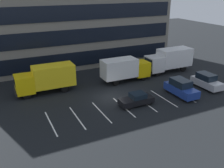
{
  "coord_description": "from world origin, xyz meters",
  "views": [
    {
      "loc": [
        -12.58,
        -25.95,
        13.13
      ],
      "look_at": [
        0.41,
        0.88,
        1.4
      ],
      "focal_mm": 40.61,
      "sensor_mm": 36.0,
      "label": 1
    }
  ],
  "objects_px": {
    "box_truck_yellow_all": "(46,78)",
    "suv_navy": "(181,88)",
    "suv_silver": "(207,81)",
    "box_truck_yellow": "(125,69)",
    "box_truck_white": "(169,59)",
    "sedan_black": "(137,99)"
  },
  "relations": [
    {
      "from": "box_truck_yellow_all",
      "to": "suv_navy",
      "type": "height_order",
      "value": "box_truck_yellow_all"
    },
    {
      "from": "suv_silver",
      "to": "suv_navy",
      "type": "bearing_deg",
      "value": -174.03
    },
    {
      "from": "box_truck_yellow_all",
      "to": "suv_navy",
      "type": "distance_m",
      "value": 17.19
    },
    {
      "from": "box_truck_yellow",
      "to": "suv_silver",
      "type": "height_order",
      "value": "box_truck_yellow"
    },
    {
      "from": "box_truck_white",
      "to": "suv_silver",
      "type": "height_order",
      "value": "box_truck_white"
    },
    {
      "from": "box_truck_yellow_all",
      "to": "box_truck_white",
      "type": "xyz_separation_m",
      "value": [
        19.5,
        -0.04,
        0.07
      ]
    },
    {
      "from": "box_truck_white",
      "to": "suv_silver",
      "type": "bearing_deg",
      "value": -87.9
    },
    {
      "from": "box_truck_yellow_all",
      "to": "box_truck_white",
      "type": "distance_m",
      "value": 19.5
    },
    {
      "from": "box_truck_yellow",
      "to": "sedan_black",
      "type": "height_order",
      "value": "box_truck_yellow"
    },
    {
      "from": "box_truck_yellow_all",
      "to": "box_truck_yellow",
      "type": "height_order",
      "value": "box_truck_yellow_all"
    },
    {
      "from": "box_truck_yellow_all",
      "to": "sedan_black",
      "type": "distance_m",
      "value": 11.97
    },
    {
      "from": "box_truck_yellow_all",
      "to": "suv_navy",
      "type": "bearing_deg",
      "value": -29.24
    },
    {
      "from": "box_truck_yellow",
      "to": "sedan_black",
      "type": "xyz_separation_m",
      "value": [
        -2.53,
        -7.51,
        -1.22
      ]
    },
    {
      "from": "sedan_black",
      "to": "suv_silver",
      "type": "relative_size",
      "value": 0.92
    },
    {
      "from": "sedan_black",
      "to": "suv_silver",
      "type": "distance_m",
      "value": 11.28
    },
    {
      "from": "suv_silver",
      "to": "box_truck_yellow",
      "type": "bearing_deg",
      "value": 140.96
    },
    {
      "from": "box_truck_yellow",
      "to": "suv_silver",
      "type": "relative_size",
      "value": 1.66
    },
    {
      "from": "suv_navy",
      "to": "box_truck_yellow_all",
      "type": "bearing_deg",
      "value": 150.76
    },
    {
      "from": "box_truck_yellow_all",
      "to": "sedan_black",
      "type": "height_order",
      "value": "box_truck_yellow_all"
    },
    {
      "from": "box_truck_yellow",
      "to": "suv_silver",
      "type": "bearing_deg",
      "value": -39.04
    },
    {
      "from": "box_truck_white",
      "to": "box_truck_yellow",
      "type": "height_order",
      "value": "box_truck_white"
    },
    {
      "from": "sedan_black",
      "to": "box_truck_white",
      "type": "bearing_deg",
      "value": 36.95
    }
  ]
}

